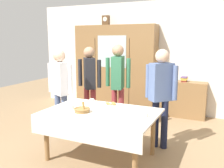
{
  "coord_description": "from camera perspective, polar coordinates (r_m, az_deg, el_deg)",
  "views": [
    {
      "loc": [
        1.63,
        -3.32,
        1.79
      ],
      "look_at": [
        0.0,
        0.2,
        1.08
      ],
      "focal_mm": 39.34,
      "sensor_mm": 36.0,
      "label": 1
    }
  ],
  "objects": [
    {
      "name": "person_behind_table_left",
      "position": [
        4.97,
        -5.23,
        1.18
      ],
      "size": [
        0.52,
        0.41,
        1.65
      ],
      "color": "#933338",
      "rests_on": "ground"
    },
    {
      "name": "mantel_clock",
      "position": [
        6.34,
        -1.43,
        14.57
      ],
      "size": [
        0.18,
        0.11,
        0.24
      ],
      "color": "brown",
      "rests_on": "wall_cabinet"
    },
    {
      "name": "tea_cup_near_right",
      "position": [
        3.47,
        3.71,
        -6.97
      ],
      "size": [
        0.13,
        0.13,
        0.06
      ],
      "color": "white",
      "rests_on": "dining_table"
    },
    {
      "name": "tea_cup_front_edge",
      "position": [
        3.43,
        7.76,
        -7.26
      ],
      "size": [
        0.13,
        0.13,
        0.06
      ],
      "color": "white",
      "rests_on": "dining_table"
    },
    {
      "name": "person_near_right_end",
      "position": [
        4.8,
        1.36,
        1.29
      ],
      "size": [
        0.52,
        0.39,
        1.69
      ],
      "color": "#933338",
      "rests_on": "ground"
    },
    {
      "name": "tea_cup_near_left",
      "position": [
        4.2,
        -4.7,
        -3.9
      ],
      "size": [
        0.13,
        0.13,
        0.06
      ],
      "color": "silver",
      "rests_on": "dining_table"
    },
    {
      "name": "tea_cup_mid_right",
      "position": [
        3.62,
        6.56,
        -6.27
      ],
      "size": [
        0.13,
        0.13,
        0.06
      ],
      "color": "white",
      "rests_on": "dining_table"
    },
    {
      "name": "spoon_far_left",
      "position": [
        3.49,
        -1.42,
        -7.24
      ],
      "size": [
        0.12,
        0.02,
        0.01
      ],
      "color": "silver",
      "rests_on": "dining_table"
    },
    {
      "name": "dining_table",
      "position": [
        3.67,
        -2.88,
        -7.9
      ],
      "size": [
        1.67,
        1.12,
        0.73
      ],
      "color": "olive",
      "rests_on": "ground"
    },
    {
      "name": "book_stack",
      "position": [
        5.86,
        16.42,
        1.12
      ],
      "size": [
        0.17,
        0.22,
        0.12
      ],
      "color": "#99332D",
      "rests_on": "bookshelf_low"
    },
    {
      "name": "ground_plane",
      "position": [
        4.11,
        -1.21,
        -15.46
      ],
      "size": [
        12.0,
        12.0,
        0.0
      ],
      "primitive_type": "plane",
      "color": "#997A56",
      "rests_on": "ground"
    },
    {
      "name": "tea_cup_back_edge",
      "position": [
        3.76,
        -0.23,
        -5.56
      ],
      "size": [
        0.13,
        0.13,
        0.06
      ],
      "color": "white",
      "rests_on": "dining_table"
    },
    {
      "name": "person_behind_table_right",
      "position": [
        4.04,
        11.34,
        -1.17
      ],
      "size": [
        0.52,
        0.4,
        1.64
      ],
      "color": "#191E38",
      "rests_on": "ground"
    },
    {
      "name": "spoon_near_left",
      "position": [
        3.58,
        -10.59,
        -6.98
      ],
      "size": [
        0.12,
        0.02,
        0.01
      ],
      "color": "silver",
      "rests_on": "dining_table"
    },
    {
      "name": "tea_cup_far_right",
      "position": [
        3.83,
        -9.29,
        -5.38
      ],
      "size": [
        0.13,
        0.13,
        0.06
      ],
      "color": "white",
      "rests_on": "dining_table"
    },
    {
      "name": "bread_basket",
      "position": [
        3.66,
        -6.96,
        -5.97
      ],
      "size": [
        0.24,
        0.24,
        0.16
      ],
      "color": "#9E7542",
      "rests_on": "dining_table"
    },
    {
      "name": "spoon_front_edge",
      "position": [
        4.15,
        -6.93,
        -4.45
      ],
      "size": [
        0.12,
        0.02,
        0.01
      ],
      "color": "silver",
      "rests_on": "dining_table"
    },
    {
      "name": "person_by_cabinet",
      "position": [
        4.57,
        -11.92,
        -0.14
      ],
      "size": [
        0.52,
        0.33,
        1.61
      ],
      "color": "slate",
      "rests_on": "ground"
    },
    {
      "name": "wall_cabinet",
      "position": [
        6.26,
        0.79,
        3.73
      ],
      "size": [
        2.09,
        0.46,
        2.14
      ],
      "color": "olive",
      "rests_on": "ground"
    },
    {
      "name": "back_wall",
      "position": [
        6.21,
        9.59,
        6.14
      ],
      "size": [
        6.4,
        0.1,
        2.7
      ],
      "primitive_type": "cube",
      "color": "silver",
      "rests_on": "ground"
    },
    {
      "name": "bookshelf_low",
      "position": [
        5.95,
        16.18,
        -3.42
      ],
      "size": [
        1.02,
        0.35,
        0.83
      ],
      "color": "olive",
      "rests_on": "ground"
    },
    {
      "name": "pastry_plate",
      "position": [
        4.0,
        -0.19,
        -4.78
      ],
      "size": [
        0.28,
        0.28,
        0.05
      ],
      "color": "white",
      "rests_on": "dining_table"
    }
  ]
}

